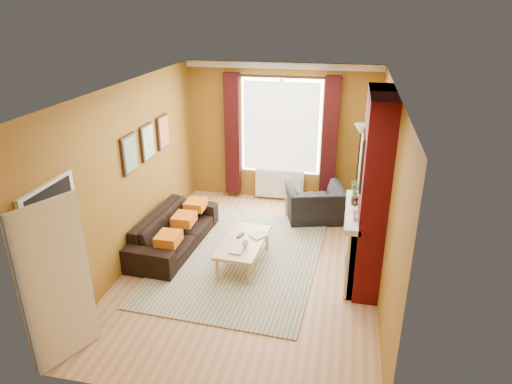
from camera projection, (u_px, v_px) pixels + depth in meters
ground at (253, 265)px, 7.25m from camera, size 5.50×5.50×0.00m
room_walls at (297, 181)px, 6.84m from camera, size 3.82×5.54×2.83m
striped_rug at (240, 258)px, 7.42m from camera, size 2.64×3.54×0.02m
sofa at (174, 230)px, 7.67m from camera, size 0.96×2.15×0.61m
armchair at (315, 204)px, 8.61m from camera, size 1.25×1.16×0.68m
coffee_table at (244, 243)px, 7.14m from camera, size 0.69×1.26×0.41m
wicker_stool at (293, 205)px, 8.90m from camera, size 0.38×0.38×0.39m
floor_lamp at (360, 144)px, 8.51m from camera, size 0.28×0.28×1.79m
book_a at (230, 249)px, 6.86m from camera, size 0.21×0.28×0.02m
book_b at (255, 233)px, 7.35m from camera, size 0.35×0.36×0.02m
mug at (245, 244)px, 6.93m from camera, size 0.11×0.11×0.10m
tv_remote at (240, 235)px, 7.26m from camera, size 0.10×0.18×0.02m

